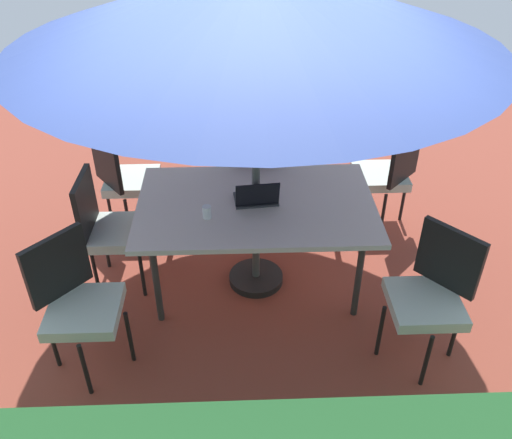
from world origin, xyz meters
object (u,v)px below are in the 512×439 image
laptop (256,198)px  chair_east (109,226)px  chair_southeast (125,177)px  dining_table (256,208)px  chair_south (257,175)px  chair_southwest (387,172)px  chair_northwest (431,292)px  chair_northeast (77,300)px  cup (207,212)px  patio_umbrella (256,5)px

laptop → chair_east: bearing=-8.4°
chair_southeast → laptop: bearing=-163.0°
dining_table → chair_south: chair_south is taller
chair_southwest → laptop: bearing=-12.3°
chair_northwest → chair_northeast: same height
dining_table → chair_southeast: (1.13, -0.79, -0.16)m
chair_south → chair_northeast: same height
chair_south → chair_northeast: size_ratio=1.00×
chair_southeast → cup: size_ratio=10.42×
chair_northeast → laptop: laptop is taller
dining_table → chair_northeast: size_ratio=1.81×
chair_southwest → chair_northeast: bearing=-12.6°
chair_northwest → cup: (1.48, -0.60, 0.26)m
patio_umbrella → laptop: 1.36m
patio_umbrella → cup: (0.36, 0.18, -1.36)m
chair_northeast → laptop: bearing=-15.3°
chair_east → cup: 0.85m
chair_east → cup: chair_east is taller
patio_umbrella → chair_northwest: bearing=145.1°
dining_table → patio_umbrella: size_ratio=0.57×
dining_table → chair_east: size_ratio=1.81×
chair_northwest → chair_northeast: 2.31m
chair_southeast → chair_east: bearing=141.8°
chair_northwest → chair_south: 1.89m
patio_umbrella → chair_southeast: 2.13m
dining_table → patio_umbrella: patio_umbrella is taller
chair_south → cup: 1.07m
chair_southwest → chair_northwest: size_ratio=1.00×
patio_umbrella → chair_southeast: bearing=-35.0°
chair_southwest → laptop: (1.20, 0.79, 0.26)m
chair_northwest → chair_east: bearing=-151.7°
dining_table → chair_east: 1.14m
chair_northwest → chair_southeast: 2.74m
chair_southwest → cup: 1.85m
chair_east → cup: size_ratio=10.42×
chair_northwest → chair_east: (2.25, -0.83, 0.00)m
dining_table → chair_southwest: size_ratio=1.81×
chair_south → chair_southeast: bearing=2.9°
patio_umbrella → chair_northwest: 2.13m
patio_umbrella → chair_southeast: patio_umbrella is taller
chair_east → chair_southwest: bearing=-71.2°
chair_northeast → cup: (-0.83, -0.59, 0.26)m
chair_south → laptop: (0.04, 0.78, 0.26)m
dining_table → chair_northeast: chair_northeast is taller
dining_table → chair_southeast: size_ratio=1.81×
cup → chair_northwest: bearing=157.9°
chair_east → laptop: 1.16m
chair_south → chair_southeast: size_ratio=1.00×
chair_southwest → laptop: laptop is taller
dining_table → chair_south: 0.79m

